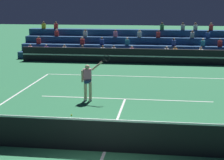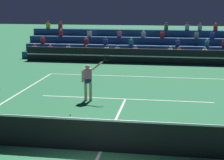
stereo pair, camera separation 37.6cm
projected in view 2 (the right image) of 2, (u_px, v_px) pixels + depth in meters
The scene contains 7 objects.
ground_plane at pixel (101, 152), 11.67m from camera, with size 120.00×120.00×0.00m, color #2D7A4C.
court_lines at pixel (101, 151), 11.67m from camera, with size 11.10×23.90×0.01m.
tennis_net at pixel (101, 135), 11.56m from camera, with size 12.00×0.10×1.10m.
sponsor_banner_wall at pixel (143, 56), 27.87m from camera, with size 18.00×0.26×1.10m.
bleacher_stand at pixel (146, 47), 30.87m from camera, with size 19.62×3.80×2.83m.
tennis_player at pixel (89, 80), 17.44m from camera, with size 1.35×0.55×2.21m.
tennis_ball at pixel (70, 115), 15.31m from camera, with size 0.07×0.07×0.07m, color #C6DB33.
Camera 2 is at (2.06, -10.76, 4.63)m, focal length 60.00 mm.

